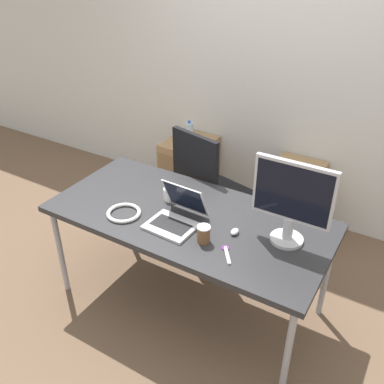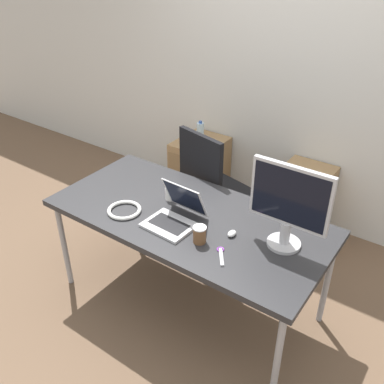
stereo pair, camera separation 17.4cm
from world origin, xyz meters
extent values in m
plane|color=brown|center=(0.00, 0.00, 0.00)|extent=(14.00, 14.00, 0.00)
cube|color=silver|center=(0.00, 1.51, 1.30)|extent=(10.00, 0.05, 2.60)
cube|color=#28282B|center=(0.00, 0.00, 0.74)|extent=(1.83, 0.87, 0.04)
cylinder|color=#99999E|center=(-0.85, -0.37, 0.36)|extent=(0.04, 0.04, 0.72)
cylinder|color=#99999E|center=(0.85, -0.37, 0.36)|extent=(0.04, 0.04, 0.72)
cylinder|color=#99999E|center=(-0.85, 0.37, 0.36)|extent=(0.04, 0.04, 0.72)
cylinder|color=#99999E|center=(0.85, 0.37, 0.36)|extent=(0.04, 0.04, 0.72)
cylinder|color=#232326|center=(-0.20, 0.78, 0.02)|extent=(0.56, 0.56, 0.04)
cylinder|color=gray|center=(-0.20, 0.78, 0.23)|extent=(0.05, 0.05, 0.39)
cube|color=black|center=(-0.20, 0.78, 0.43)|extent=(0.58, 0.58, 0.07)
cube|color=black|center=(-0.26, 0.52, 0.76)|extent=(0.44, 0.14, 0.60)
cube|color=#99754C|center=(-0.74, 1.22, 0.31)|extent=(0.41, 0.50, 0.63)
cube|color=olive|center=(-0.74, 0.97, 0.31)|extent=(0.38, 0.01, 0.50)
cube|color=#99754C|center=(0.32, 1.22, 0.31)|extent=(0.41, 0.50, 0.63)
cube|color=olive|center=(0.32, 0.97, 0.31)|extent=(0.38, 0.01, 0.50)
cylinder|color=silver|center=(-0.74, 1.22, 0.72)|extent=(0.07, 0.07, 0.18)
cylinder|color=#3359B2|center=(-0.74, 1.22, 0.82)|extent=(0.03, 0.03, 0.02)
cube|color=silver|center=(-0.02, -0.17, 0.77)|extent=(0.31, 0.25, 0.02)
cube|color=black|center=(-0.02, -0.17, 0.78)|extent=(0.25, 0.14, 0.00)
cube|color=silver|center=(-0.02, -0.01, 0.89)|extent=(0.30, 0.12, 0.22)
cube|color=black|center=(-0.02, -0.01, 0.89)|extent=(0.28, 0.10, 0.20)
cylinder|color=#B7B7BC|center=(0.64, 0.07, 0.77)|extent=(0.20, 0.20, 0.02)
cylinder|color=#B7B7BC|center=(0.64, 0.07, 0.84)|extent=(0.06, 0.06, 0.13)
cube|color=#B7B7BC|center=(0.64, 0.07, 1.09)|extent=(0.46, 0.03, 0.36)
cube|color=black|center=(0.64, 0.05, 1.09)|extent=(0.43, 0.00, 0.33)
ellipsoid|color=silver|center=(0.34, -0.03, 0.77)|extent=(0.04, 0.07, 0.03)
cylinder|color=white|center=(-0.21, 0.09, 0.80)|extent=(0.07, 0.07, 0.09)
cylinder|color=brown|center=(0.22, -0.19, 0.81)|extent=(0.08, 0.08, 0.10)
cylinder|color=white|center=(0.22, -0.19, 0.86)|extent=(0.08, 0.08, 0.01)
torus|color=white|center=(-0.36, -0.21, 0.77)|extent=(0.22, 0.22, 0.02)
cube|color=#B2B2B7|center=(0.40, -0.24, 0.76)|extent=(0.10, 0.13, 0.01)
torus|color=purple|center=(0.36, -0.18, 0.76)|extent=(0.06, 0.06, 0.01)
camera|label=1|loc=(1.19, -1.94, 2.31)|focal=40.00mm
camera|label=2|loc=(1.34, -1.85, 2.31)|focal=40.00mm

